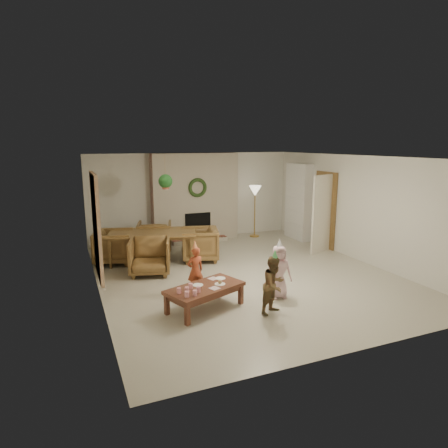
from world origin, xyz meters
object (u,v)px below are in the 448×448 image
child_red (195,270)px  child_plaid (274,285)px  coffee_table_top (205,288)px  dining_chair_near (150,256)px  dining_chair_far (155,237)px  child_pink (279,272)px  dining_table (153,247)px  dining_chair_right (200,244)px  dining_chair_left (114,247)px

child_red → child_plaid: (0.94, -1.30, 0.04)m
coffee_table_top → dining_chair_near: bearing=80.8°
dining_chair_far → child_plaid: (1.00, -4.47, 0.09)m
dining_chair_near → child_plaid: 3.13m
child_red → child_pink: size_ratio=0.92×
dining_chair_near → child_red: (0.55, -1.45, 0.06)m
dining_table → child_plaid: (1.24, -3.61, 0.13)m
dining_chair_right → dining_chair_near: bearing=-51.3°
child_plaid → dining_chair_right: bearing=68.1°
dining_chair_near → child_red: child_red is taller
dining_chair_far → coffee_table_top: (-0.01, -3.89, -0.02)m
child_plaid → child_pink: 0.68m
dining_chair_far → child_plaid: bearing=118.4°
dining_chair_near → child_red: size_ratio=0.96×
dining_table → dining_chair_near: (-0.24, -0.86, 0.04)m
dining_chair_left → child_red: (1.17, -2.55, 0.06)m
dining_chair_left → child_plaid: 4.39m
dining_chair_far → child_red: (0.06, -3.16, 0.06)m
child_pink → dining_chair_near: bearing=139.5°
dining_table → dining_chair_left: bearing=180.0°
dining_table → coffee_table_top: dining_table is taller
dining_chair_near → coffee_table_top: bearing=-61.8°
dining_chair_far → child_red: bearing=106.9°
coffee_table_top → child_red: child_red is taller
dining_chair_far → child_pink: bearing=125.6°
dining_chair_left → child_pink: child_pink is taller
dining_table → dining_chair_near: size_ratio=2.34×
dining_chair_near → coffee_table_top: size_ratio=0.66×
dining_chair_far → child_red: child_red is taller
child_red → dining_chair_far: bearing=-97.9°
dining_chair_far → child_pink: size_ratio=0.88×
coffee_table_top → child_red: size_ratio=1.46×
dining_chair_near → child_plaid: bearing=-45.8°
child_plaid → coffee_table_top: bearing=125.6°
dining_chair_far → dining_chair_left: 1.26m
dining_chair_left → dining_chair_right: same height
dining_chair_left → dining_chair_far: bearing=-45.0°
dining_table → child_pink: bearing=-45.8°
dining_chair_near → dining_chair_far: bearing=90.0°
dining_table → dining_chair_near: bearing=-90.0°
dining_chair_far → dining_chair_left: same height
dining_chair_left → dining_chair_near: bearing=-135.0°
child_plaid → dining_table: bearing=84.2°
dining_chair_left → child_plaid: child_plaid is taller
dining_chair_right → child_pink: 2.82m
dining_chair_far → child_red: 3.17m
dining_table → child_pink: 3.48m
dining_chair_left → child_plaid: (2.10, -3.85, 0.09)m
dining_chair_near → dining_chair_left: size_ratio=1.00×
dining_chair_left → child_pink: 4.15m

